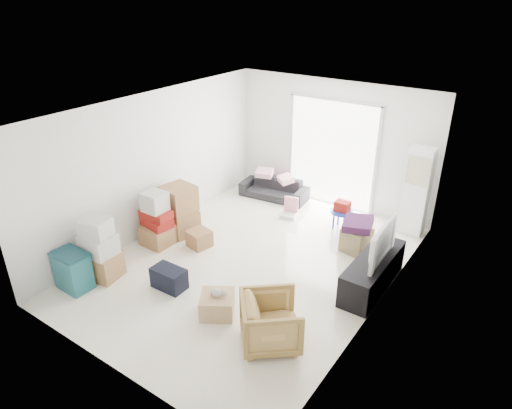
{
  "coord_description": "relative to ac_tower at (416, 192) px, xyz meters",
  "views": [
    {
      "loc": [
        3.92,
        -5.52,
        4.41
      ],
      "look_at": [
        -0.04,
        0.2,
        1.04
      ],
      "focal_mm": 32.0,
      "sensor_mm": 36.0,
      "label": 1
    }
  ],
  "objects": [
    {
      "name": "pillow_left",
      "position": [
        -3.36,
        -0.13,
        -0.22
      ],
      "size": [
        0.42,
        0.37,
        0.11
      ],
      "primitive_type": "cube",
      "rotation": [
        0.0,
        0.0,
        0.33
      ],
      "color": "#F4B2CD",
      "rests_on": "sofa"
    },
    {
      "name": "storage_bins",
      "position": [
        -3.85,
        -4.86,
        -0.55
      ],
      "size": [
        0.57,
        0.4,
        0.65
      ],
      "rotation": [
        0.0,
        0.0,
        -0.02
      ],
      "color": "#17565F",
      "rests_on": "room_shell"
    },
    {
      "name": "armchair",
      "position": [
        -0.58,
        -4.13,
        -0.48
      ],
      "size": [
        1.04,
        1.05,
        0.79
      ],
      "primitive_type": "imported",
      "rotation": [
        0.0,
        0.0,
        2.28
      ],
      "color": "tan",
      "rests_on": "room_shell"
    },
    {
      "name": "wood_crate",
      "position": [
        -1.57,
        -4.06,
        -0.71
      ],
      "size": [
        0.67,
        0.67,
        0.32
      ],
      "primitive_type": "cube",
      "rotation": [
        0.0,
        0.0,
        0.57
      ],
      "color": "tan",
      "rests_on": "room_shell"
    },
    {
      "name": "television",
      "position": [
        0.05,
        -2.13,
        -0.27
      ],
      "size": [
        0.64,
        1.08,
        0.14
      ],
      "primitive_type": "imported",
      "rotation": [
        0.0,
        0.0,
        1.6
      ],
      "color": "black",
      "rests_on": "tv_console"
    },
    {
      "name": "blanket",
      "position": [
        -0.6,
        -1.25,
        -0.36
      ],
      "size": [
        0.59,
        0.59,
        0.14
      ],
      "primitive_type": "cube",
      "rotation": [
        0.0,
        0.0,
        0.23
      ],
      "color": "#491D49",
      "rests_on": "ottoman"
    },
    {
      "name": "tv_console",
      "position": [
        0.05,
        -2.13,
        -0.61
      ],
      "size": [
        0.49,
        1.62,
        0.54
      ],
      "primitive_type": "cube",
      "color": "black",
      "rests_on": "room_shell"
    },
    {
      "name": "loose_box",
      "position": [
        -3.06,
        -2.74,
        -0.72
      ],
      "size": [
        0.45,
        0.45,
        0.31
      ],
      "primitive_type": "cube",
      "rotation": [
        0.0,
        0.0,
        -0.22
      ],
      "color": "#976944",
      "rests_on": "room_shell"
    },
    {
      "name": "toy_walker",
      "position": [
        -2.31,
        -0.76,
        -0.76
      ],
      "size": [
        0.38,
        0.36,
        0.42
      ],
      "rotation": [
        0.0,
        0.0,
        0.31
      ],
      "color": "silver",
      "rests_on": "room_shell"
    },
    {
      "name": "box_stack_a",
      "position": [
        -3.75,
        -4.39,
        -0.4
      ],
      "size": [
        0.66,
        0.58,
        1.07
      ],
      "rotation": [
        0.0,
        0.0,
        0.19
      ],
      "color": "#976944",
      "rests_on": "room_shell"
    },
    {
      "name": "duffel_bag",
      "position": [
        -2.61,
        -4.0,
        -0.7
      ],
      "size": [
        0.55,
        0.34,
        0.35
      ],
      "primitive_type": "cube",
      "rotation": [
        0.0,
        0.0,
        0.02
      ],
      "color": "black",
      "rests_on": "room_shell"
    },
    {
      "name": "box_stack_b",
      "position": [
        -3.75,
        -3.11,
        -0.42
      ],
      "size": [
        0.61,
        0.52,
        1.05
      ],
      "rotation": [
        0.0,
        0.0,
        -0.03
      ],
      "color": "#976944",
      "rests_on": "room_shell"
    },
    {
      "name": "plush_bunny",
      "position": [
        -1.54,
        -4.06,
        -0.49
      ],
      "size": [
        0.27,
        0.15,
        0.13
      ],
      "rotation": [
        0.0,
        0.0,
        0.3
      ],
      "color": "#B2ADA8",
      "rests_on": "wood_crate"
    },
    {
      "name": "ottoman",
      "position": [
        -0.6,
        -1.25,
        -0.65
      ],
      "size": [
        0.53,
        0.53,
        0.45
      ],
      "primitive_type": "cube",
      "rotation": [
        0.0,
        0.0,
        -0.2
      ],
      "color": "olive",
      "rests_on": "room_shell"
    },
    {
      "name": "sliding_door",
      "position": [
        -1.95,
        0.33,
        0.37
      ],
      "size": [
        2.1,
        0.04,
        2.33
      ],
      "color": "white",
      "rests_on": "room_shell"
    },
    {
      "name": "box_stack_c",
      "position": [
        -3.72,
        -2.54,
        -0.4
      ],
      "size": [
        0.75,
        0.67,
        0.97
      ],
      "rotation": [
        0.0,
        0.0,
        -0.18
      ],
      "color": "#976944",
      "rests_on": "room_shell"
    },
    {
      "name": "pillow_right",
      "position": [
        -2.77,
        -0.17,
        -0.21
      ],
      "size": [
        0.5,
        0.48,
        0.13
      ],
      "primitive_type": "cube",
      "rotation": [
        0.0,
        0.0,
        -0.64
      ],
      "color": "#F4B2CD",
      "rests_on": "sofa"
    },
    {
      "name": "kids_table",
      "position": [
        -1.2,
        -0.61,
        -0.46
      ],
      "size": [
        0.45,
        0.45,
        0.58
      ],
      "rotation": [
        0.0,
        0.0,
        -0.16
      ],
      "color": "#1A36B6",
      "rests_on": "room_shell"
    },
    {
      "name": "sofa",
      "position": [
        -3.08,
        -0.15,
        -0.58
      ],
      "size": [
        1.58,
        0.62,
        0.6
      ],
      "primitive_type": "imported",
      "rotation": [
        0.0,
        0.0,
        0.12
      ],
      "color": "#232327",
      "rests_on": "room_shell"
    },
    {
      "name": "room_shell",
      "position": [
        -1.95,
        -2.65,
        0.48
      ],
      "size": [
        4.98,
        6.48,
        3.18
      ],
      "color": "white",
      "rests_on": "ground"
    },
    {
      "name": "ac_tower",
      "position": [
        0.0,
        0.0,
        0.0
      ],
      "size": [
        0.45,
        0.3,
        1.75
      ],
      "primitive_type": "cube",
      "color": "white",
      "rests_on": "room_shell"
    }
  ]
}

